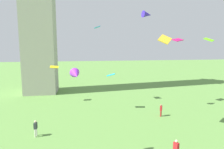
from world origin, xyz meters
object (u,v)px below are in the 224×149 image
(kite_flying_4, at_px, (147,15))
(kite_flying_5, at_px, (97,27))
(person_1, at_px, (161,109))
(kite_flying_0, at_px, (178,40))
(kite_flying_2, at_px, (76,75))
(person_0, at_px, (176,148))
(kite_flying_3, at_px, (165,39))
(kite_flying_7, at_px, (209,40))
(person_2, at_px, (36,127))
(kite_flying_6, at_px, (111,75))
(kite_flying_1, at_px, (54,67))

(kite_flying_4, relative_size, kite_flying_5, 1.12)
(person_1, bearing_deg, kite_flying_0, -10.32)
(person_1, xyz_separation_m, kite_flying_2, (-11.20, -9.67, 6.50))
(person_0, xyz_separation_m, kite_flying_3, (1.30, 6.22, 9.36))
(kite_flying_5, bearing_deg, person_1, -134.78)
(kite_flying_4, xyz_separation_m, kite_flying_7, (6.18, -5.26, -3.57))
(person_0, relative_size, person_2, 0.99)
(kite_flying_7, bearing_deg, person_0, -81.92)
(kite_flying_4, bearing_deg, kite_flying_0, -81.17)
(kite_flying_3, relative_size, kite_flying_6, 1.41)
(person_0, relative_size, person_1, 1.05)
(person_0, bearing_deg, kite_flying_6, -10.00)
(kite_flying_3, bearing_deg, person_2, 128.98)
(kite_flying_4, distance_m, kite_flying_5, 8.47)
(kite_flying_2, bearing_deg, person_2, 116.80)
(kite_flying_1, height_order, kite_flying_4, kite_flying_4)
(kite_flying_0, relative_size, kite_flying_3, 0.99)
(person_1, xyz_separation_m, kite_flying_0, (4.54, 5.13, 9.59))
(person_1, xyz_separation_m, kite_flying_6, (-6.39, 3.80, 4.41))
(kite_flying_5, relative_size, kite_flying_7, 1.13)
(person_2, xyz_separation_m, kite_flying_5, (7.71, 11.74, 11.56))
(kite_flying_1, bearing_deg, kite_flying_3, 134.70)
(kite_flying_3, bearing_deg, kite_flying_1, 85.48)
(kite_flying_0, relative_size, kite_flying_1, 1.41)
(kite_flying_0, distance_m, kite_flying_7, 7.62)
(kite_flying_2, height_order, kite_flying_5, kite_flying_5)
(kite_flying_4, height_order, kite_flying_6, kite_flying_4)
(kite_flying_1, bearing_deg, person_0, 121.34)
(kite_flying_6, bearing_deg, person_2, 52.54)
(person_0, bearing_deg, kite_flying_2, 61.33)
(kite_flying_0, bearing_deg, kite_flying_7, -112.10)
(kite_flying_2, height_order, kite_flying_3, kite_flying_3)
(kite_flying_6, bearing_deg, kite_flying_7, 163.80)
(kite_flying_1, xyz_separation_m, kite_flying_2, (3.93, -18.90, 1.35))
(kite_flying_2, xyz_separation_m, kite_flying_5, (3.20, 17.55, 5.11))
(person_1, relative_size, kite_flying_5, 1.21)
(kite_flying_0, distance_m, kite_flying_3, 11.13)
(kite_flying_5, bearing_deg, person_0, -164.59)
(person_1, height_order, kite_flying_3, kite_flying_3)
(kite_flying_0, xyz_separation_m, kite_flying_2, (-15.75, -14.80, -3.09))
(kite_flying_7, bearing_deg, person_2, -123.80)
(person_1, relative_size, kite_flying_2, 1.26)
(kite_flying_1, height_order, kite_flying_7, kite_flying_7)
(kite_flying_0, distance_m, kite_flying_6, 12.17)
(kite_flying_1, relative_size, kite_flying_6, 0.99)
(person_1, height_order, kite_flying_7, kite_flying_7)
(person_0, xyz_separation_m, kite_flying_4, (1.51, 13.15, 12.97))
(kite_flying_3, relative_size, kite_flying_5, 1.40)
(person_1, height_order, kite_flying_6, kite_flying_6)
(kite_flying_1, relative_size, kite_flying_4, 0.88)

